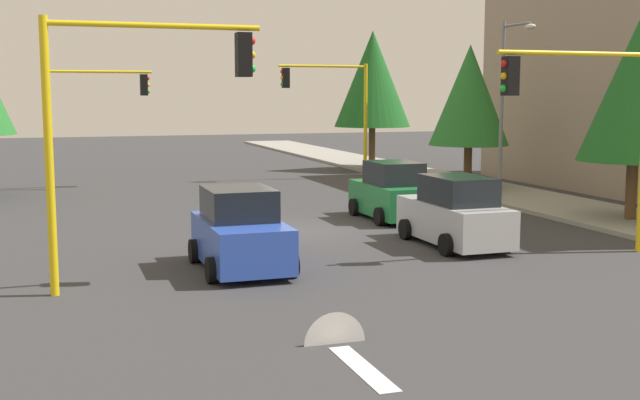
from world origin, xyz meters
TOP-DOWN VIEW (x-y plane):
  - ground_plane at (0.00, 0.00)m, footprint 120.00×120.00m
  - sidewalk_kerb at (-5.00, 10.50)m, footprint 80.00×4.00m
  - lane_arrow_near at (11.51, -3.00)m, footprint 2.40×1.10m
  - traffic_signal_near_right at (6.00, -5.72)m, footprint 0.36×4.59m
  - traffic_signal_near_left at (6.00, 5.65)m, footprint 0.36×4.59m
  - traffic_signal_far_left at (-14.00, 5.71)m, footprint 0.36×4.59m
  - traffic_signal_far_right at (-14.00, -5.65)m, footprint 0.36×4.59m
  - street_lamp_curbside at (-3.61, 9.20)m, footprint 2.15×0.28m
  - tree_roadside_mid at (-8.00, 10.00)m, footprint 3.51×3.51m
  - tree_roadside_near at (2.00, 10.50)m, footprint 3.62×3.62m
  - tree_roadside_far at (-18.00, 9.50)m, footprint 4.21×4.21m
  - car_silver at (3.66, 3.16)m, footprint 4.13×1.98m
  - car_blue at (4.75, -3.21)m, footprint 3.75×2.10m
  - car_green at (-1.29, 3.42)m, footprint 3.72×2.03m

SIDE VIEW (x-z plane):
  - ground_plane at x=0.00m, z-range 0.00..0.00m
  - lane_arrow_near at x=11.51m, z-range -0.54..0.56m
  - sidewalk_kerb at x=-5.00m, z-range 0.00..0.15m
  - car_green at x=-1.29m, z-range -0.09..1.88m
  - car_blue at x=4.75m, z-range -0.09..1.88m
  - car_silver at x=3.66m, z-range -0.09..1.88m
  - traffic_signal_far_right at x=-14.00m, z-range 1.13..6.50m
  - traffic_signal_near_left at x=6.00m, z-range 1.13..6.53m
  - traffic_signal_far_left at x=-14.00m, z-range 1.19..6.91m
  - traffic_signal_near_right at x=6.00m, z-range 1.20..7.00m
  - tree_roadside_mid at x=-8.00m, z-range 0.98..7.36m
  - tree_roadside_near at x=2.00m, z-range 1.02..7.61m
  - street_lamp_curbside at x=-3.61m, z-range 0.85..7.85m
  - tree_roadside_far at x=-18.00m, z-range 1.20..8.90m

